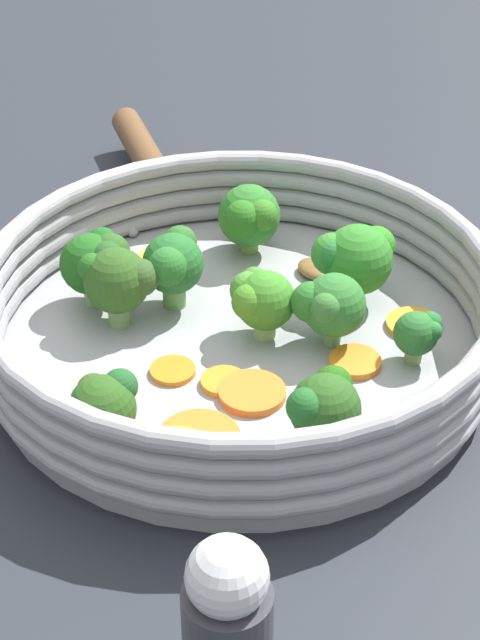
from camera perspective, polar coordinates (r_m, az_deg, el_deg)
The scene contains 25 objects.
ground_plane at distance 0.70m, azimuth -0.00°, elevation -1.88°, with size 4.00×4.00×0.00m, color #21252B.
skillet at distance 0.70m, azimuth -0.00°, elevation -1.45°, with size 0.32×0.32×0.01m, color #939699.
skillet_rim_wall at distance 0.68m, azimuth -0.00°, elevation 0.91°, with size 0.33×0.33×0.06m.
skillet_handle at distance 0.89m, azimuth -4.90°, elevation 8.44°, with size 0.02×0.02×0.17m, color brown.
skillet_rivet_left at distance 0.82m, azimuth -0.83°, elevation 5.55°, with size 0.01×0.01×0.01m, color #90939C.
skillet_rivet_right at distance 0.81m, azimuth -5.76°, elevation 4.74°, with size 0.01×0.01×0.01m, color #919A99.
carrot_slice_0 at distance 0.65m, azimuth 0.65°, elevation -3.91°, with size 0.04×0.04×0.01m, color orange.
carrot_slice_1 at distance 0.66m, azimuth -0.86°, elevation -3.32°, with size 0.03×0.03×0.00m, color orange.
carrot_slice_2 at distance 0.77m, azimuth -4.02°, elevation 3.10°, with size 0.04×0.04×0.00m, color orange.
carrot_slice_3 at distance 0.61m, azimuth -3.35°, elevation -6.83°, with size 0.03×0.03×0.01m, color orange.
carrot_slice_4 at distance 0.71m, azimuth 9.24°, elevation -0.23°, with size 0.04×0.04×0.00m, color orange.
carrot_slice_5 at distance 0.67m, azimuth 6.15°, elevation -2.25°, with size 0.03×0.03×0.01m, color orange.
carrot_slice_6 at distance 0.62m, azimuth -2.20°, elevation -6.33°, with size 0.05×0.05×0.00m, color orange.
carrot_slice_7 at distance 0.67m, azimuth -3.61°, elevation -2.72°, with size 0.03×0.03×0.00m, color orange.
broccoli_floret_0 at distance 0.72m, azimuth -7.65°, elevation 3.16°, with size 0.05×0.05×0.05m.
broccoli_floret_1 at distance 0.69m, azimuth -6.50°, elevation 2.10°, with size 0.05×0.04×0.06m.
broccoli_floret_2 at distance 0.67m, azimuth 4.77°, elevation 0.78°, with size 0.05×0.04×0.05m.
broccoli_floret_3 at distance 0.72m, azimuth 6.10°, elevation 3.35°, with size 0.05×0.05×0.06m.
broccoli_floret_4 at distance 0.67m, azimuth 9.50°, elevation -0.70°, with size 0.03×0.03×0.04m.
broccoli_floret_5 at distance 0.71m, azimuth -3.59°, elevation 3.05°, with size 0.04×0.05×0.05m.
broccoli_floret_6 at distance 0.60m, azimuth 4.50°, elevation -4.63°, with size 0.04×0.05×0.05m.
broccoli_floret_7 at distance 0.68m, azimuth 1.06°, elevation 1.13°, with size 0.05×0.04×0.05m.
broccoli_floret_8 at distance 0.77m, azimuth 0.50°, elevation 5.54°, with size 0.05×0.05×0.05m.
broccoli_floret_9 at distance 0.60m, azimuth -7.21°, elevation -4.44°, with size 0.04×0.04×0.05m.
mushroom_piece_0 at distance 0.76m, azimuth 4.03°, elevation 2.72°, with size 0.03×0.02×0.01m, color brown.
Camera 1 is at (-0.26, 0.50, 0.42)m, focal length 60.00 mm.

